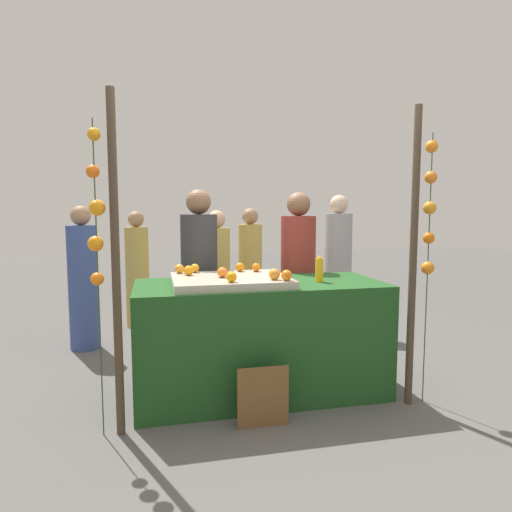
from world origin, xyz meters
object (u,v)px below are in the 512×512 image
(juice_bottle, at_px, (319,270))
(orange_0, at_px, (179,269))
(vendor_right, at_px, (298,285))
(orange_1, at_px, (274,274))
(chalkboard_sign, at_px, (263,397))
(vendor_left, at_px, (200,287))
(stall_counter, at_px, (260,338))

(juice_bottle, bearing_deg, orange_0, 164.16)
(vendor_right, bearing_deg, juice_bottle, -93.18)
(orange_1, xyz_separation_m, vendor_right, (0.47, 0.85, -0.24))
(chalkboard_sign, bearing_deg, juice_bottle, 40.90)
(orange_0, relative_size, orange_1, 0.89)
(juice_bottle, bearing_deg, vendor_left, 141.83)
(vendor_left, bearing_deg, chalkboard_sign, -75.96)
(stall_counter, xyz_separation_m, vendor_left, (-0.42, 0.64, 0.33))
(chalkboard_sign, relative_size, vendor_right, 0.26)
(vendor_right, bearing_deg, chalkboard_sign, -118.21)
(chalkboard_sign, height_order, vendor_left, vendor_left)
(stall_counter, bearing_deg, chalkboard_sign, -101.44)
(orange_0, distance_m, juice_bottle, 1.15)
(juice_bottle, xyz_separation_m, vendor_right, (0.04, 0.66, -0.24))
(stall_counter, height_order, orange_0, orange_0)
(orange_1, xyz_separation_m, juice_bottle, (0.43, 0.19, -0.00))
(juice_bottle, bearing_deg, orange_1, -156.15)
(orange_1, height_order, chalkboard_sign, orange_1)
(chalkboard_sign, xyz_separation_m, vendor_left, (-0.31, 1.23, 0.57))
(stall_counter, relative_size, orange_0, 25.84)
(chalkboard_sign, relative_size, vendor_left, 0.26)
(stall_counter, relative_size, orange_1, 23.05)
(juice_bottle, distance_m, chalkboard_sign, 1.13)
(stall_counter, xyz_separation_m, vendor_right, (0.51, 0.60, 0.32))
(orange_1, bearing_deg, chalkboard_sign, -117.05)
(chalkboard_sign, bearing_deg, stall_counter, 78.56)
(chalkboard_sign, height_order, vendor_right, vendor_right)
(stall_counter, bearing_deg, orange_1, -79.20)
(stall_counter, bearing_deg, vendor_right, 49.21)
(orange_0, distance_m, chalkboard_sign, 1.26)
(orange_0, xyz_separation_m, juice_bottle, (1.10, -0.31, 0.00))
(stall_counter, distance_m, orange_1, 0.62)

